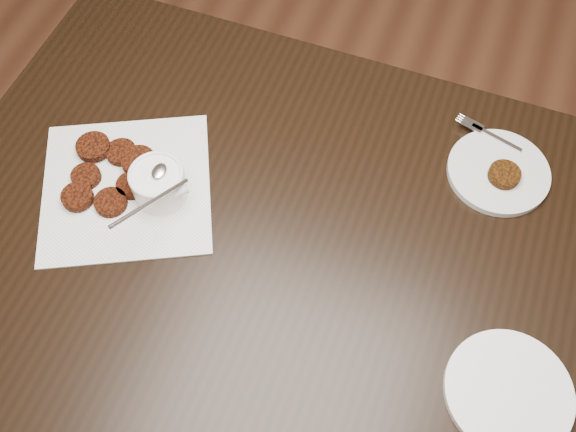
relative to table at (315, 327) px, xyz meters
The scene contains 7 objects.
floor 0.39m from the table, 148.69° to the right, with size 4.00×4.00×0.00m, color brown.
table is the anchor object (origin of this frame).
napkin 0.54m from the table, behind, with size 0.31×0.31×0.00m, color white.
sauce_ramekin 0.55m from the table, behind, with size 0.13×0.13×0.14m, color white, non-canonical shape.
patty_cluster 0.58m from the table, behind, with size 0.21×0.21×0.02m, color #5A200B, non-canonical shape.
plate_with_patty 0.54m from the table, 47.20° to the left, with size 0.19×0.19×0.03m, color silver, non-canonical shape.
plate_empty 0.54m from the table, 20.15° to the right, with size 0.20×0.20×0.01m, color white.
Camera 1 is at (0.20, -0.45, 1.77)m, focal length 40.15 mm.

